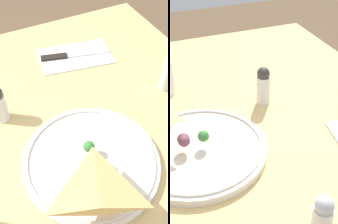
{
  "view_description": "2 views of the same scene",
  "coord_description": "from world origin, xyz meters",
  "views": [
    {
      "loc": [
        -0.05,
        -0.36,
        1.21
      ],
      "look_at": [
        0.12,
        0.0,
        0.76
      ],
      "focal_mm": 45.0,
      "sensor_mm": 36.0,
      "label": 1
    },
    {
      "loc": [
        0.6,
        -0.2,
        1.18
      ],
      "look_at": [
        0.09,
        0.01,
        0.8
      ],
      "focal_mm": 55.0,
      "sensor_mm": 36.0,
      "label": 2
    }
  ],
  "objects": [
    {
      "name": "salt_shaker",
      "position": [
        0.35,
        0.01,
        0.78
      ],
      "size": [
        0.03,
        0.03,
        0.1
      ],
      "color": "silver",
      "rests_on": "dining_table"
    },
    {
      "name": "butter_knife",
      "position": [
        0.19,
        0.22,
        0.73
      ],
      "size": [
        0.19,
        0.07,
        0.01
      ],
      "rotation": [
        0.0,
        0.0,
        -0.25
      ],
      "color": "black",
      "rests_on": "napkin_folded"
    },
    {
      "name": "dining_table",
      "position": [
        0.0,
        0.0,
        0.62
      ],
      "size": [
        0.98,
        0.84,
        0.73
      ],
      "color": "#DBB770",
      "rests_on": "ground_plane"
    },
    {
      "name": "napkin_folded",
      "position": [
        0.2,
        0.22,
        0.73
      ],
      "size": [
        0.22,
        0.15,
        0.0
      ],
      "rotation": [
        0.0,
        0.0,
        -0.17
      ],
      "color": "white",
      "rests_on": "dining_table"
    },
    {
      "name": "plate_pizza",
      "position": [
        0.09,
        -0.11,
        0.74
      ],
      "size": [
        0.27,
        0.27,
        0.05
      ],
      "color": "silver",
      "rests_on": "dining_table"
    }
  ]
}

